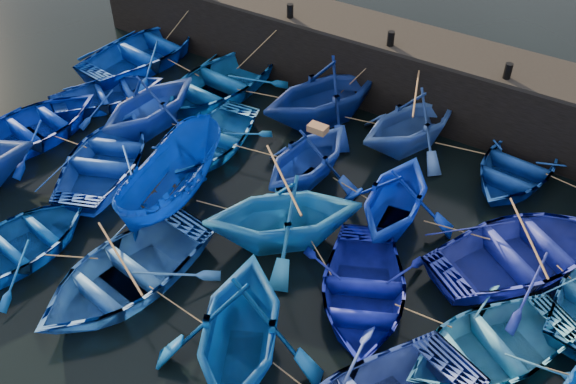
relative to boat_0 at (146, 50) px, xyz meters
The scene contains 29 objects.
ground 12.27m from the boat_0, 38.57° to the right, with size 120.00×120.00×0.00m, color black.
quay_wall 10.02m from the boat_0, 16.63° to the left, with size 26.00×2.50×2.50m, color black.
quay_top 10.19m from the boat_0, 16.63° to the left, with size 26.00×2.50×0.12m, color black.
bollard_1 6.34m from the boat_0, 19.37° to the left, with size 0.24×0.24×0.50m, color black.
bollard_2 10.04m from the boat_0, 11.58° to the left, with size 0.24×0.24×0.50m, color black.
bollard_3 13.91m from the boat_0, ahead, with size 0.24×0.24×0.50m, color black.
boat_0 is the anchor object (origin of this frame).
boat_1 3.93m from the boat_0, ahead, with size 3.91×5.47×1.13m, color #0A4E96.
boat_2 8.13m from the boat_0, ahead, with size 4.07×4.72×2.49m, color navy.
boat_3 11.31m from the boat_0, ahead, with size 3.55×4.12×2.17m, color #3158B6.
boat_4 14.81m from the boat_0, ahead, with size 3.25×4.54×0.94m, color navy.
boat_6 3.15m from the boat_0, 73.30° to the right, with size 2.96×4.14×0.86m, color #0C32A0.
boat_7 4.81m from the boat_0, 45.55° to the right, with size 3.57×4.14×2.18m, color #1B3FA4.
boat_8 6.67m from the boat_0, 29.29° to the right, with size 3.11×4.35×0.90m, color blue.
boat_9 9.86m from the boat_0, 17.63° to the right, with size 3.34×3.87×2.04m, color navy.
boat_10 12.92m from the boat_0, 14.73° to the right, with size 3.41×3.95×2.08m, color #082CD4.
boat_11 16.39m from the boat_0, 10.54° to the right, with size 3.85×5.38×1.12m, color #1F2A9F.
boat_13 6.07m from the boat_0, 86.53° to the right, with size 3.60×5.03×1.04m, color #002096.
boat_14 7.00m from the boat_0, 57.98° to the right, with size 3.53×4.93×1.02m, color #133FBC.
boat_15 8.92m from the boat_0, 42.79° to the right, with size 1.81×4.80×1.86m, color #002E9B.
boat_16 11.72m from the boat_0, 29.06° to the right, with size 3.80×4.41×2.32m, color blue.
boat_17 14.61m from the boat_0, 26.28° to the right, with size 3.30×4.61×0.96m, color #0E189C.
boat_18 17.55m from the boat_0, 21.31° to the right, with size 3.27×4.57×0.95m, color #2E7ABE.
boat_21 10.93m from the boat_0, 66.10° to the right, with size 3.20×4.48×0.93m, color #054296.
boat_22 12.01m from the boat_0, 50.66° to the right, with size 3.72×5.20×1.08m, color blue.
boat_23 14.93m from the boat_0, 39.52° to the right, with size 3.93×4.56×2.40m, color #074A98.
wooden_crate 10.25m from the boat_0, 17.12° to the right, with size 0.57×0.36×0.21m, color #8E613D.
mooring_ropes 9.61m from the boat_0, 16.20° to the right, with size 18.24×11.93×2.10m.
loose_oars 12.19m from the boat_0, 21.23° to the right, with size 10.75×11.76×1.30m.
Camera 1 is at (7.70, -8.84, 12.87)m, focal length 40.00 mm.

